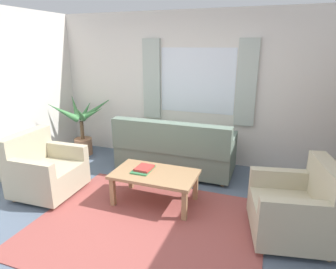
{
  "coord_description": "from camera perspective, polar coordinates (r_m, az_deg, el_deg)",
  "views": [
    {
      "loc": [
        1.23,
        -2.65,
        2.04
      ],
      "look_at": [
        0.01,
        0.7,
        0.93
      ],
      "focal_mm": 30.73,
      "sensor_mm": 36.0,
      "label": 1
    }
  ],
  "objects": [
    {
      "name": "armchair_right",
      "position": [
        3.49,
        24.2,
        -13.23
      ],
      "size": [
        0.97,
        0.98,
        0.88
      ],
      "rotation": [
        0.0,
        0.0,
        -1.38
      ],
      "color": "#BCB293",
      "rests_on": "ground_plane"
    },
    {
      "name": "area_rug",
      "position": [
        3.56,
        -4.27,
        -17.57
      ],
      "size": [
        2.63,
        2.09,
        0.01
      ],
      "primitive_type": "cube",
      "color": "#9E4C47",
      "rests_on": "ground_plane"
    },
    {
      "name": "ground_plane",
      "position": [
        3.56,
        -4.27,
        -17.65
      ],
      "size": [
        6.24,
        6.24,
        0.0
      ],
      "primitive_type": "plane",
      "color": "slate"
    },
    {
      "name": "armchair_left",
      "position": [
        4.44,
        -23.36,
        -6.47
      ],
      "size": [
        0.85,
        0.86,
        0.88
      ],
      "rotation": [
        0.0,
        0.0,
        1.6
      ],
      "color": "#BCB293",
      "rests_on": "ground_plane"
    },
    {
      "name": "potted_plant",
      "position": [
        5.71,
        -16.79,
        1.43
      ],
      "size": [
        1.04,
        1.17,
        1.15
      ],
      "color": "#9E6B4C",
      "rests_on": "ground_plane"
    },
    {
      "name": "coffee_table",
      "position": [
        3.82,
        -2.65,
        -8.38
      ],
      "size": [
        1.1,
        0.64,
        0.44
      ],
      "color": "#A87F56",
      "rests_on": "ground_plane"
    },
    {
      "name": "window_with_curtains",
      "position": [
        5.01,
        5.72,
        10.49
      ],
      "size": [
        1.98,
        0.07,
        1.4
      ],
      "color": "white"
    },
    {
      "name": "wall_back",
      "position": [
        5.11,
        5.9,
        8.92
      ],
      "size": [
        5.32,
        0.12,
        2.6
      ],
      "primitive_type": "cube",
      "color": "silver",
      "rests_on": "ground_plane"
    },
    {
      "name": "couch",
      "position": [
        4.74,
        1.29,
        -3.32
      ],
      "size": [
        1.9,
        0.82,
        0.92
      ],
      "rotation": [
        0.0,
        0.0,
        3.14
      ],
      "color": "slate",
      "rests_on": "ground_plane"
    },
    {
      "name": "book_stack_on_table",
      "position": [
        3.88,
        -4.85,
        -6.77
      ],
      "size": [
        0.24,
        0.34,
        0.05
      ],
      "color": "#387F4C",
      "rests_on": "coffee_table"
    }
  ]
}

